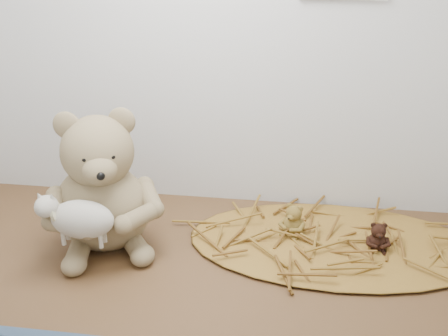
% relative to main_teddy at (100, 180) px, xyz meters
% --- Properties ---
extents(alcove_shell, '(1.20, 0.60, 0.90)m').
position_rel_main_teddy_xyz_m(alcove_shell, '(0.17, 0.04, 0.30)').
color(alcove_shell, '#493419').
rests_on(alcove_shell, ground).
extents(straw_bed, '(0.62, 0.36, 0.01)m').
position_rel_main_teddy_xyz_m(straw_bed, '(0.48, 0.06, -0.14)').
color(straw_bed, brown).
rests_on(straw_bed, shelf_floor).
extents(main_teddy, '(0.32, 0.33, 0.30)m').
position_rel_main_teddy_xyz_m(main_teddy, '(0.00, 0.00, 0.00)').
color(main_teddy, '#927E5A').
rests_on(main_teddy, shelf_floor).
extents(toy_lamb, '(0.16, 0.10, 0.10)m').
position_rel_main_teddy_xyz_m(toy_lamb, '(0.00, -0.11, -0.03)').
color(toy_lamb, beige).
rests_on(toy_lamb, main_teddy).
extents(mini_teddy_tan, '(0.08, 0.08, 0.07)m').
position_rel_main_teddy_xyz_m(mini_teddy_tan, '(0.40, 0.08, -0.10)').
color(mini_teddy_tan, olive).
rests_on(mini_teddy_tan, straw_bed).
extents(mini_teddy_brown, '(0.05, 0.05, 0.06)m').
position_rel_main_teddy_xyz_m(mini_teddy_brown, '(0.57, 0.04, -0.11)').
color(mini_teddy_brown, black).
rests_on(mini_teddy_brown, straw_bed).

